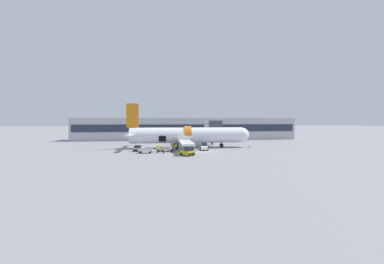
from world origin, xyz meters
TOP-DOWN VIEW (x-y plane):
  - ground_plane at (0.00, 0.00)m, footprint 500.00×500.00m
  - terminal_strip at (0.00, 34.33)m, footprint 78.08×8.87m
  - jet_bridge_stub at (5.32, 14.10)m, footprint 3.44×10.59m
  - airplane at (-2.84, 7.84)m, footprint 32.21×27.43m
  - baggage_tug_lead at (1.04, 3.09)m, footprint 2.33×3.41m
  - baggage_tug_mid at (-13.96, 2.83)m, footprint 2.34×2.99m
  - baggage_tug_rear at (-3.66, -5.07)m, footprint 2.90×3.10m
  - baggage_cart_loading at (-8.08, 1.65)m, footprint 3.84×2.59m
  - baggage_cart_queued at (-12.06, -0.67)m, footprint 3.86×1.93m
  - ground_crew_loader_a at (-8.34, -1.08)m, footprint 0.49×0.49m
  - ground_crew_loader_b at (-6.22, 4.43)m, footprint 0.49×0.50m
  - ground_crew_driver at (-5.57, 2.40)m, footprint 0.58×0.48m
  - ground_crew_supervisor at (-3.92, 4.05)m, footprint 0.53×0.46m
  - ground_crew_helper at (-9.62, -0.79)m, footprint 0.63×0.47m
  - suitcase_on_tarmac_upright at (-6.59, -0.64)m, footprint 0.60×0.41m
  - safety_cone_nose at (13.16, 6.39)m, footprint 0.45×0.45m
  - safety_cone_engine_left at (-4.06, -6.80)m, footprint 0.48×0.48m
  - safety_cone_wingtip at (-1.58, 0.33)m, footprint 0.44×0.44m

SIDE VIEW (x-z plane):
  - ground_plane at x=0.00m, z-range 0.00..0.00m
  - suitcase_on_tarmac_upright at x=-6.59m, z-range -0.05..0.73m
  - safety_cone_wingtip at x=-1.58m, z-range -0.02..0.73m
  - safety_cone_engine_left at x=-4.06m, z-range -0.02..0.77m
  - safety_cone_nose at x=13.16m, z-range -0.02..0.77m
  - baggage_cart_loading at x=-8.08m, z-range 0.01..0.98m
  - baggage_cart_queued at x=-12.06m, z-range 0.00..1.00m
  - baggage_tug_mid at x=-13.96m, z-range -0.09..1.26m
  - baggage_tug_lead at x=1.04m, z-range -0.12..1.59m
  - baggage_tug_rear at x=-3.66m, z-range -0.13..1.61m
  - ground_crew_loader_a at x=-8.34m, z-range 0.04..1.58m
  - ground_crew_supervisor at x=-3.92m, z-range 0.04..1.59m
  - ground_crew_loader_b at x=-6.22m, z-range 0.04..1.59m
  - ground_crew_driver at x=-5.57m, z-range 0.04..1.70m
  - ground_crew_helper at x=-9.62m, z-range 0.05..1.86m
  - airplane at x=-2.84m, z-range -2.42..8.53m
  - terminal_strip at x=0.00m, z-range 0.00..7.68m
  - jet_bridge_stub at x=5.32m, z-range 1.78..8.61m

